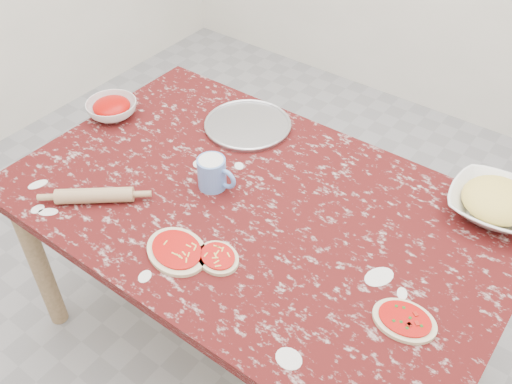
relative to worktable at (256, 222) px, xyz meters
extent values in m
plane|color=gray|center=(0.00, 0.00, -0.67)|extent=(4.00, 4.00, 0.00)
cube|color=#420E0E|center=(0.00, 0.00, 0.06)|extent=(1.60, 1.00, 0.04)
cube|color=tan|center=(0.00, 0.00, 0.00)|extent=(1.50, 0.90, 0.08)
cylinder|color=tan|center=(-0.72, -0.42, -0.31)|extent=(0.07, 0.07, 0.71)
cylinder|color=tan|center=(-0.72, 0.42, -0.31)|extent=(0.07, 0.07, 0.71)
cylinder|color=tan|center=(0.72, 0.42, -0.31)|extent=(0.07, 0.07, 0.71)
cylinder|color=#B2B2B7|center=(-0.28, 0.32, 0.09)|extent=(0.42, 0.42, 0.01)
imported|color=white|center=(-0.74, 0.07, 0.11)|extent=(0.23, 0.23, 0.06)
imported|color=white|center=(0.62, 0.41, 0.12)|extent=(0.30, 0.30, 0.07)
cylinder|color=#628BD7|center=(-0.17, -0.02, 0.14)|extent=(0.09, 0.09, 0.11)
torus|color=#628BD7|center=(-0.11, -0.01, 0.14)|extent=(0.08, 0.02, 0.08)
cylinder|color=silver|center=(-0.17, -0.02, 0.18)|extent=(0.07, 0.07, 0.01)
ellipsoid|color=beige|center=(-0.06, -0.31, 0.09)|extent=(0.24, 0.20, 0.01)
ellipsoid|color=red|center=(-0.06, -0.31, 0.10)|extent=(0.19, 0.17, 0.00)
ellipsoid|color=beige|center=(0.05, -0.26, 0.09)|extent=(0.16, 0.15, 0.01)
ellipsoid|color=red|center=(0.05, -0.26, 0.10)|extent=(0.13, 0.12, 0.00)
ellipsoid|color=beige|center=(0.58, -0.13, 0.09)|extent=(0.18, 0.15, 0.01)
ellipsoid|color=red|center=(0.58, -0.13, 0.10)|extent=(0.15, 0.12, 0.00)
cylinder|color=tan|center=(-0.42, -0.30, 0.11)|extent=(0.22, 0.20, 0.05)
camera|label=1|loc=(0.79, -1.06, 1.32)|focal=39.64mm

